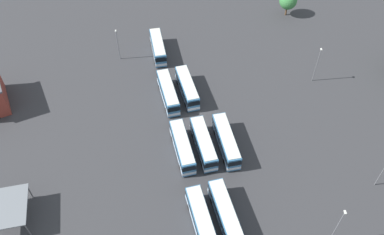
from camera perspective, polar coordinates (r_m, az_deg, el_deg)
The scene contains 15 objects.
ground_plane at distance 79.03m, azimuth 0.44°, elevation -0.51°, with size 121.25×121.25×0.00m, color #333335.
bus_row0_slot0 at distance 93.28m, azimuth -4.82°, elevation 9.85°, with size 10.64×3.81×3.56m.
bus_row1_slot0 at distance 82.03m, azimuth -3.40°, elevation 3.55°, with size 11.22×4.54×3.56m.
bus_row1_slot1 at distance 82.88m, azimuth -0.68°, elevation 4.22°, with size 10.93×4.55×3.56m.
bus_row2_slot0 at distance 72.56m, azimuth -1.36°, elevation -4.17°, with size 10.98×4.36×3.56m.
bus_row2_slot1 at distance 73.06m, azimuth 1.64°, elevation -3.68°, with size 11.00×4.35×3.56m.
bus_row2_slot2 at distance 73.63m, azimuth 4.84°, elevation -3.33°, with size 11.44×4.09×3.56m.
bus_row3_slot0 at distance 64.77m, azimuth 1.31°, elevation -14.13°, with size 10.71×4.47×3.56m.
bus_row3_slot1 at distance 65.41m, azimuth 4.74°, elevation -13.37°, with size 11.39×4.64×3.56m.
maintenance_shelter at distance 69.86m, azimuth -24.60°, elevation -11.48°, with size 8.25×6.98×3.78m.
lamp_post_by_building at distance 88.04m, azimuth 17.23°, elevation 7.26°, with size 0.56×0.28×8.53m.
lamp_post_mid_lot at distance 64.31m, azimuth 19.84°, elevation -14.22°, with size 0.56×0.28×9.10m.
lamp_post_near_entrance at distance 91.56m, azimuth -10.44°, elevation 10.23°, with size 0.56×0.28×7.74m.
lamp_post_far_corner at distance 73.78m, azimuth 25.34°, elevation -6.84°, with size 0.56×0.28×7.32m.
tree_north_edge at distance 107.40m, azimuth 13.43°, elevation 15.76°, with size 4.41×4.41×6.33m.
Camera 1 is at (52.38, -4.03, 59.03)m, focal length 37.77 mm.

